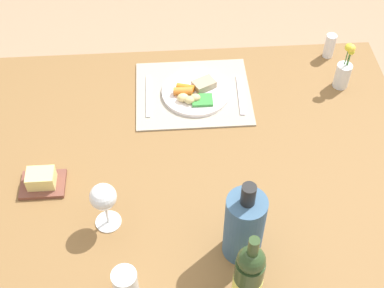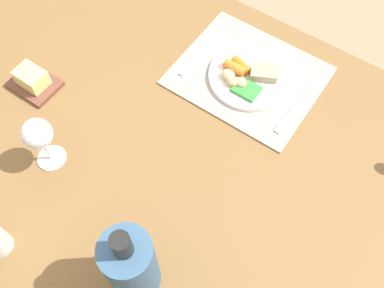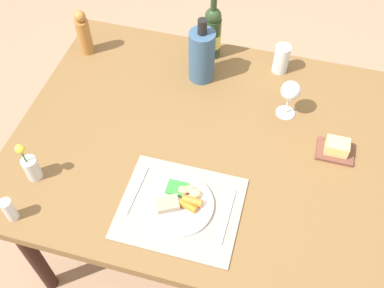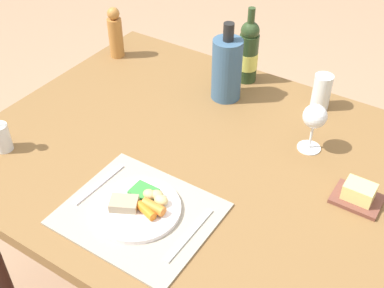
# 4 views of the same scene
# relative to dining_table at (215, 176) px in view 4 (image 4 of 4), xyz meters

# --- Properties ---
(dining_table) EXTENTS (1.48, 1.07, 0.72)m
(dining_table) POSITION_rel_dining_table_xyz_m (0.00, 0.00, 0.00)
(dining_table) COLOR brown
(dining_table) RESTS_ON ground_plane
(placemat) EXTENTS (0.39, 0.33, 0.01)m
(placemat) POSITION_rel_dining_table_xyz_m (-0.06, -0.30, 0.07)
(placemat) COLOR #A49B89
(placemat) RESTS_ON dining_table
(dinner_plate) EXTENTS (0.23, 0.23, 0.04)m
(dinner_plate) POSITION_rel_dining_table_xyz_m (-0.07, -0.29, 0.08)
(dinner_plate) COLOR white
(dinner_plate) RESTS_ON placemat
(fork) EXTENTS (0.02, 0.19, 0.00)m
(fork) POSITION_rel_dining_table_xyz_m (-0.22, -0.27, 0.07)
(fork) COLOR silver
(fork) RESTS_ON placemat
(knife) EXTENTS (0.02, 0.20, 0.00)m
(knife) POSITION_rel_dining_table_xyz_m (0.10, -0.29, 0.07)
(knife) COLOR silver
(knife) RESTS_ON placemat
(cooler_bottle) EXTENTS (0.10, 0.10, 0.28)m
(cooler_bottle) POSITION_rel_dining_table_xyz_m (-0.15, 0.31, 0.18)
(cooler_bottle) COLOR #3A5C7B
(cooler_bottle) RESTS_ON dining_table
(wine_bottle) EXTENTS (0.07, 0.07, 0.28)m
(wine_bottle) POSITION_rel_dining_table_xyz_m (-0.14, 0.45, 0.18)
(wine_bottle) COLOR #2A4020
(wine_bottle) RESTS_ON dining_table
(water_tumbler) EXTENTS (0.06, 0.06, 0.12)m
(water_tumbler) POSITION_rel_dining_table_xyz_m (0.15, 0.43, 0.12)
(water_tumbler) COLOR silver
(water_tumbler) RESTS_ON dining_table
(flower_vase) EXTENTS (0.05, 0.05, 0.17)m
(flower_vase) POSITION_rel_dining_table_xyz_m (-0.57, -0.31, 0.13)
(flower_vase) COLOR silver
(flower_vase) RESTS_ON dining_table
(wine_glass) EXTENTS (0.07, 0.07, 0.16)m
(wine_glass) POSITION_rel_dining_table_xyz_m (0.21, 0.20, 0.18)
(wine_glass) COLOR white
(wine_glass) RESTS_ON dining_table
(pepper_mill) EXTENTS (0.06, 0.06, 0.20)m
(pepper_mill) POSITION_rel_dining_table_xyz_m (-0.65, 0.33, 0.16)
(pepper_mill) COLOR #B37536
(pepper_mill) RESTS_ON dining_table
(butter_dish) EXTENTS (0.13, 0.10, 0.06)m
(butter_dish) POSITION_rel_dining_table_xyz_m (0.41, 0.06, 0.09)
(butter_dish) COLOR brown
(butter_dish) RESTS_ON dining_table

